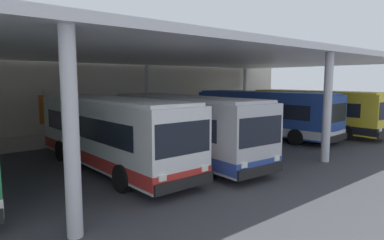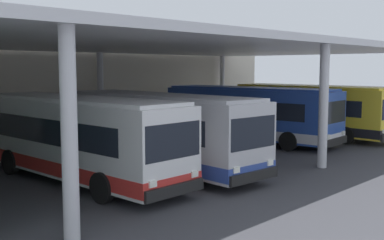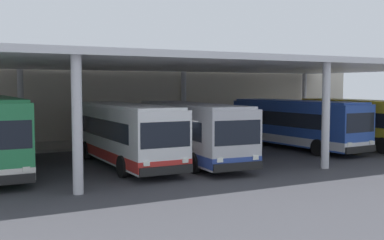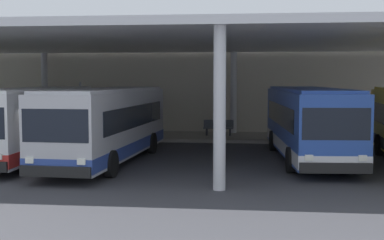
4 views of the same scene
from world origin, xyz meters
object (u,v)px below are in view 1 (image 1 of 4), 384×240
object	(u,v)px
bus_departing	(315,111)
bench_waiting	(151,122)
bus_middle_bay	(182,126)
bus_second_bay	(110,132)
trash_bin	(185,119)
banner_sign	(45,112)
bus_far_bay	(263,113)

from	to	relation	value
bus_departing	bench_waiting	world-z (taller)	bus_departing
bus_middle_bay	bench_waiting	world-z (taller)	bus_middle_bay
bus_middle_bay	bus_second_bay	bearing A→B (deg)	169.82
bench_waiting	trash_bin	xyz separation A→B (m)	(3.24, -0.36, 0.01)
banner_sign	bus_departing	bearing A→B (deg)	-25.48
bus_departing	banner_sign	size ratio (longest dim) A/B	3.33
bus_second_bay	banner_sign	bearing A→B (deg)	93.48
bus_middle_bay	bus_departing	world-z (taller)	same
bus_second_bay	trash_bin	xyz separation A→B (m)	(10.99, 8.42, -0.98)
bus_middle_bay	trash_bin	size ratio (longest dim) A/B	10.87
bench_waiting	banner_sign	distance (m)	8.38
bus_second_bay	bus_departing	distance (m)	16.66
bus_departing	bench_waiting	xyz separation A→B (m)	(-8.91, 9.04, -0.99)
trash_bin	bus_middle_bay	bearing A→B (deg)	-129.38
bus_departing	banner_sign	distance (m)	18.99
bus_second_bay	bus_departing	bearing A→B (deg)	-0.92
bench_waiting	trash_bin	world-z (taller)	trash_bin
bus_far_bay	trash_bin	xyz separation A→B (m)	(-1.16, 7.39, -0.98)
bus_far_bay	bench_waiting	xyz separation A→B (m)	(-4.40, 7.75, -0.99)
bus_middle_bay	bus_far_bay	size ratio (longest dim) A/B	1.00
bus_far_bay	bench_waiting	bearing A→B (deg)	119.59
bus_second_bay	bench_waiting	world-z (taller)	bus_second_bay
bus_second_bay	bus_departing	size ratio (longest dim) A/B	0.99
bench_waiting	trash_bin	size ratio (longest dim) A/B	1.84
bus_second_bay	bus_far_bay	xyz separation A→B (m)	(12.15, 1.03, 0.00)
bus_middle_bay	bus_far_bay	world-z (taller)	same
bus_departing	bus_middle_bay	bearing A→B (deg)	-178.38
bus_middle_bay	bus_far_bay	xyz separation A→B (m)	(8.60, 1.67, 0.00)
bus_second_bay	bus_middle_bay	world-z (taller)	same
bus_far_bay	bus_departing	distance (m)	4.69
bus_far_bay	bus_departing	size ratio (longest dim) A/B	1.00
bus_far_bay	banner_sign	world-z (taller)	banner_sign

